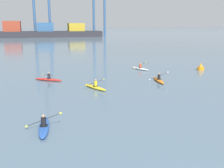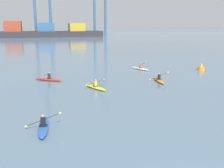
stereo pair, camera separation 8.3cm
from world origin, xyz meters
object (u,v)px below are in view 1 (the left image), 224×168
container_barge (45,32)px  kayak_orange (159,80)px  kayak_red (48,79)px  channel_buoy (201,68)px  kayak_blue (44,126)px  kayak_yellow (95,87)px  kayak_white (140,68)px

container_barge → kayak_orange: container_barge is taller
kayak_red → container_barge: bearing=88.6°
channel_buoy → kayak_blue: bearing=-143.8°
kayak_blue → kayak_red: size_ratio=1.10×
kayak_yellow → kayak_red: kayak_red is taller
container_barge → kayak_blue: bearing=-91.7°
kayak_yellow → kayak_orange: kayak_orange is taller
kayak_yellow → kayak_red: 6.46m
channel_buoy → kayak_red: channel_buoy is taller
container_barge → kayak_blue: 110.75m
container_barge → kayak_red: bearing=-91.4°
kayak_orange → channel_buoy: bearing=29.9°
container_barge → kayak_yellow: bearing=-89.0°
kayak_red → kayak_white: bearing=17.9°
kayak_yellow → kayak_white: kayak_white is taller
kayak_red → kayak_white: size_ratio=0.92×
kayak_white → kayak_yellow: bearing=-132.4°
channel_buoy → kayak_orange: size_ratio=0.29×
kayak_white → kayak_orange: kayak_orange is taller
kayak_yellow → kayak_blue: (-5.03, -9.06, 0.00)m
container_barge → channel_buoy: size_ratio=50.95×
kayak_blue → kayak_yellow: bearing=61.0°
kayak_blue → kayak_red: bearing=86.6°
kayak_blue → kayak_white: 22.25m
kayak_blue → kayak_orange: kayak_orange is taller
container_barge → channel_buoy: 97.08m
channel_buoy → kayak_yellow: bearing=-158.7°
kayak_red → kayak_orange: 12.05m
kayak_white → channel_buoy: bearing=-19.7°
kayak_blue → kayak_white: (13.15, 17.94, 0.00)m
channel_buoy → kayak_yellow: 16.91m
container_barge → kayak_blue: container_barge is taller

